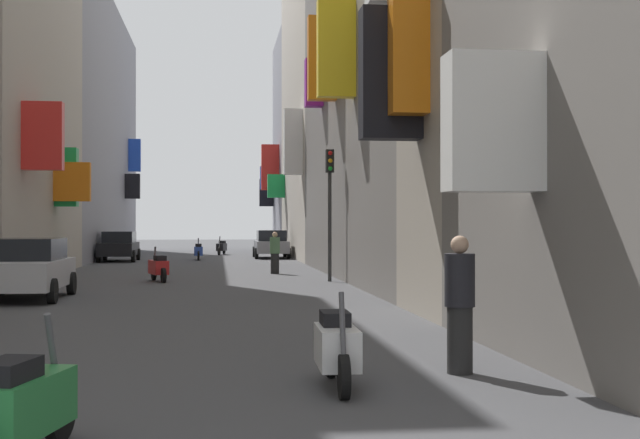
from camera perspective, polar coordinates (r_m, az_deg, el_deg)
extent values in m
plane|color=#424244|center=(32.35, -8.63, -3.62)|extent=(140.00, 140.00, 0.00)
cube|color=orange|center=(32.01, -16.48, 2.47)|extent=(1.30, 0.38, 1.43)
cube|color=green|center=(32.34, -16.84, 2.76)|extent=(0.79, 0.58, 2.16)
cube|color=red|center=(27.22, -18.31, 5.40)|extent=(1.21, 0.47, 2.09)
cube|color=red|center=(29.02, -18.04, 5.57)|extent=(0.77, 0.47, 1.95)
cube|color=gray|center=(51.18, -17.07, 5.85)|extent=(6.00, 24.37, 14.71)
cube|color=blue|center=(57.71, -12.49, 4.28)|extent=(0.80, 0.39, 2.18)
cube|color=black|center=(55.51, -12.62, 2.22)|extent=(0.94, 0.54, 1.60)
cube|color=white|center=(10.90, 11.66, 6.45)|extent=(1.21, 0.55, 1.74)
cube|color=black|center=(17.16, 4.82, 9.82)|extent=(1.22, 0.59, 2.63)
cube|color=orange|center=(16.84, 6.03, 12.32)|extent=(0.73, 0.58, 3.08)
cube|color=slate|center=(30.26, 6.76, 10.18)|extent=(6.00, 20.18, 14.76)
cube|color=yellow|center=(25.47, 1.10, 11.51)|extent=(1.13, 0.48, 2.89)
cube|color=orange|center=(29.45, 0.13, 10.88)|extent=(0.98, 0.47, 2.90)
cube|color=purple|center=(33.09, -0.42, 9.26)|extent=(0.69, 0.63, 1.85)
cube|color=#B2A899|center=(47.26, 1.71, 7.62)|extent=(6.00, 14.56, 16.79)
cube|color=green|center=(51.20, -3.00, 2.29)|extent=(1.05, 0.48, 1.42)
cube|color=white|center=(40.76, -1.84, 5.29)|extent=(0.88, 0.59, 3.18)
cube|color=gray|center=(58.60, -0.01, 5.06)|extent=(6.00, 8.73, 14.72)
cube|color=red|center=(56.05, -3.40, 3.56)|extent=(1.17, 0.47, 3.03)
cube|color=blue|center=(56.99, -3.48, 2.85)|extent=(1.21, 0.64, 1.53)
cube|color=black|center=(61.57, -3.66, 1.83)|extent=(1.02, 0.51, 1.99)
cube|color=slate|center=(46.33, -3.34, -1.86)|extent=(1.73, 4.13, 0.65)
cube|color=black|center=(46.12, -3.32, -1.10)|extent=(1.52, 2.31, 0.59)
cylinder|color=black|center=(47.66, -4.48, -2.20)|extent=(0.18, 0.60, 0.60)
cylinder|color=black|center=(47.77, -2.41, -2.20)|extent=(0.18, 0.60, 0.60)
cylinder|color=black|center=(44.94, -4.33, -2.32)|extent=(0.18, 0.60, 0.60)
cylinder|color=black|center=(45.05, -2.13, -2.31)|extent=(0.18, 0.60, 0.60)
cube|color=#B7B7BC|center=(22.09, -19.41, -3.49)|extent=(1.81, 3.93, 0.67)
cube|color=black|center=(22.25, -19.30, -1.91)|extent=(1.60, 2.20, 0.54)
cylinder|color=black|center=(20.66, -17.73, -4.66)|extent=(0.18, 0.60, 0.60)
cylinder|color=black|center=(23.21, -16.53, -4.18)|extent=(0.18, 0.60, 0.60)
cylinder|color=black|center=(23.57, -20.89, -4.11)|extent=(0.18, 0.60, 0.60)
cube|color=black|center=(43.35, -13.51, -1.96)|extent=(1.68, 3.97, 0.64)
cube|color=black|center=(43.53, -13.48, -1.16)|extent=(1.48, 2.22, 0.56)
cylinder|color=black|center=(41.97, -12.57, -2.45)|extent=(0.18, 0.60, 0.60)
cylinder|color=black|center=(42.17, -14.85, -2.44)|extent=(0.18, 0.60, 0.60)
cylinder|color=black|center=(44.58, -12.24, -2.33)|extent=(0.18, 0.60, 0.60)
cylinder|color=black|center=(44.76, -14.39, -2.31)|extent=(0.18, 0.60, 0.60)
cube|color=#287F3D|center=(7.05, -19.64, -11.79)|extent=(0.69, 1.20, 0.45)
cube|color=black|center=(6.80, -20.44, -9.59)|extent=(0.44, 0.62, 0.16)
cylinder|color=#4C4C51|center=(7.49, -17.72, -8.58)|extent=(0.12, 0.28, 0.68)
cylinder|color=black|center=(7.72, -17.28, -12.48)|extent=(0.21, 0.49, 0.48)
cube|color=red|center=(27.80, -10.92, -3.20)|extent=(0.75, 1.25, 0.45)
cube|color=black|center=(27.57, -10.82, -2.59)|extent=(0.46, 0.63, 0.16)
cylinder|color=#4C4C51|center=(28.36, -11.17, -2.49)|extent=(0.13, 0.28, 0.68)
cylinder|color=black|center=(28.53, -11.23, -3.58)|extent=(0.23, 0.49, 0.48)
cylinder|color=black|center=(27.09, -10.59, -3.76)|extent=(0.23, 0.49, 0.48)
cube|color=black|center=(51.54, -6.71, -1.87)|extent=(0.68, 1.22, 0.45)
cube|color=black|center=(51.75, -6.66, -1.53)|extent=(0.43, 0.62, 0.16)
cylinder|color=#4C4C51|center=(50.97, -6.84, -1.53)|extent=(0.12, 0.28, 0.68)
cylinder|color=black|center=(50.85, -6.88, -2.15)|extent=(0.20, 0.49, 0.48)
cylinder|color=black|center=(52.25, -6.54, -2.10)|extent=(0.20, 0.49, 0.48)
cube|color=#2D4CAD|center=(44.16, -8.27, -2.13)|extent=(0.47, 1.21, 0.45)
cube|color=black|center=(43.93, -8.26, -1.75)|extent=(0.34, 0.57, 0.16)
cylinder|color=#4C4C51|center=(44.75, -8.27, -1.69)|extent=(0.07, 0.28, 0.68)
cylinder|color=black|center=(44.92, -8.27, -2.39)|extent=(0.11, 0.48, 0.48)
cylinder|color=black|center=(43.42, -8.26, -2.46)|extent=(0.11, 0.48, 0.48)
cube|color=silver|center=(9.70, 1.15, -8.64)|extent=(0.47, 1.08, 0.45)
cube|color=black|center=(9.85, 1.02, -6.72)|extent=(0.34, 0.57, 0.16)
cylinder|color=#4C4C51|center=(9.13, 1.53, -7.10)|extent=(0.07, 0.27, 0.68)
cylinder|color=black|center=(9.08, 1.64, -10.65)|extent=(0.11, 0.48, 0.48)
cylinder|color=black|center=(10.39, 0.73, -9.34)|extent=(0.11, 0.48, 0.48)
cylinder|color=#242424|center=(10.73, 9.48, -8.08)|extent=(0.34, 0.34, 0.84)
cylinder|color=black|center=(10.65, 9.48, -4.08)|extent=(0.41, 0.41, 0.66)
sphere|color=tan|center=(10.63, 9.47, -1.69)|extent=(0.23, 0.23, 0.23)
cylinder|color=black|center=(31.62, -3.08, -3.01)|extent=(0.38, 0.38, 0.76)
cylinder|color=#4C724C|center=(31.59, -3.08, -1.77)|extent=(0.45, 0.45, 0.61)
sphere|color=tan|center=(31.58, -3.08, -1.03)|extent=(0.21, 0.21, 0.21)
cylinder|color=#2D2D2D|center=(27.32, 0.67, -0.51)|extent=(0.12, 0.12, 3.55)
cube|color=black|center=(27.39, 0.67, 3.99)|extent=(0.26, 0.26, 0.75)
sphere|color=red|center=(27.27, 0.70, 4.54)|extent=(0.14, 0.14, 0.14)
sphere|color=orange|center=(27.25, 0.70, 4.02)|extent=(0.14, 0.14, 0.14)
sphere|color=green|center=(27.24, 0.70, 3.49)|extent=(0.14, 0.14, 0.14)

